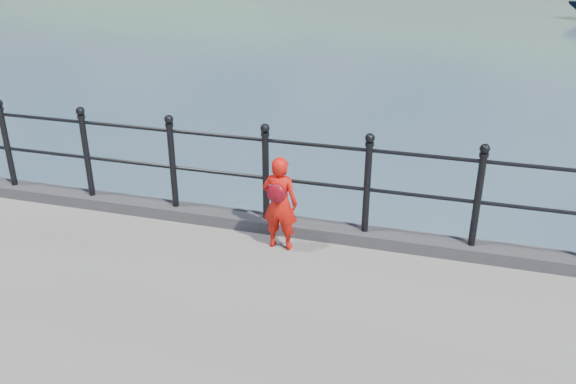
% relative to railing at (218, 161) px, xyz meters
% --- Properties ---
extents(ground, '(600.00, 600.00, 0.00)m').
position_rel_railing_xyz_m(ground, '(-0.00, 0.15, -1.82)').
color(ground, '#2D4251').
rests_on(ground, ground).
extents(kerb, '(60.00, 0.30, 0.15)m').
position_rel_railing_xyz_m(kerb, '(-0.00, -0.00, -0.75)').
color(kerb, '#28282B').
rests_on(kerb, quay).
extents(railing, '(18.11, 0.11, 1.20)m').
position_rel_railing_xyz_m(railing, '(0.00, 0.00, 0.00)').
color(railing, black).
rests_on(railing, kerb).
extents(child, '(0.41, 0.32, 1.11)m').
position_rel_railing_xyz_m(child, '(0.89, -0.38, -0.26)').
color(child, red).
rests_on(child, quay).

